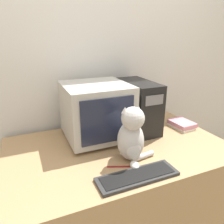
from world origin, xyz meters
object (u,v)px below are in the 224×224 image
(computer_tower, at_px, (138,106))
(pen, at_px, (118,166))
(cat, at_px, (132,137))
(crt_monitor, at_px, (96,111))
(keyboard, at_px, (138,176))
(book_stack, at_px, (182,125))

(computer_tower, relative_size, pen, 3.42)
(computer_tower, xyz_separation_m, cat, (-0.27, -0.39, -0.04))
(crt_monitor, xyz_separation_m, pen, (-0.02, -0.42, -0.21))
(crt_monitor, relative_size, keyboard, 0.99)
(computer_tower, bearing_deg, cat, -124.11)
(computer_tower, xyz_separation_m, pen, (-0.37, -0.44, -0.19))
(cat, height_order, book_stack, cat)
(computer_tower, height_order, keyboard, computer_tower)
(pen, bearing_deg, keyboard, -68.55)
(keyboard, relative_size, cat, 1.29)
(crt_monitor, height_order, computer_tower, crt_monitor)
(pen, bearing_deg, book_stack, 23.37)
(cat, xyz_separation_m, book_stack, (0.61, 0.26, -0.13))
(computer_tower, bearing_deg, pen, -130.34)
(keyboard, xyz_separation_m, cat, (0.05, 0.18, 0.15))
(cat, bearing_deg, keyboard, -92.92)
(computer_tower, relative_size, cat, 1.25)
(book_stack, bearing_deg, keyboard, -146.43)
(keyboard, xyz_separation_m, pen, (-0.05, 0.13, -0.01))
(computer_tower, bearing_deg, keyboard, -119.32)
(cat, height_order, pen, cat)
(crt_monitor, height_order, book_stack, crt_monitor)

